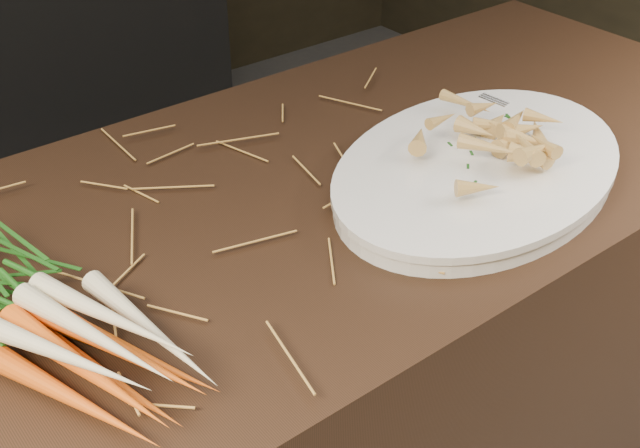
% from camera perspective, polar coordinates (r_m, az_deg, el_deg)
% --- Properties ---
extents(straw_bedding, '(1.40, 0.60, 0.02)m').
position_cam_1_polar(straw_bedding, '(1.00, -17.23, -3.67)').
color(straw_bedding, '#AE7D30').
rests_on(straw_bedding, main_counter).
extents(root_veg_bunch, '(0.26, 0.46, 0.08)m').
position_cam_1_polar(root_veg_bunch, '(0.92, -20.60, -5.59)').
color(root_veg_bunch, '#DD531D').
rests_on(root_veg_bunch, main_counter).
extents(serving_platter, '(0.59, 0.46, 0.03)m').
position_cam_1_polar(serving_platter, '(1.17, 11.19, 3.69)').
color(serving_platter, white).
rests_on(serving_platter, main_counter).
extents(roasted_veg_heap, '(0.29, 0.24, 0.06)m').
position_cam_1_polar(roasted_veg_heap, '(1.15, 11.42, 5.51)').
color(roasted_veg_heap, gold).
rests_on(roasted_veg_heap, serving_platter).
extents(serving_fork, '(0.03, 0.20, 0.00)m').
position_cam_1_polar(serving_fork, '(1.30, 16.05, 7.16)').
color(serving_fork, silver).
rests_on(serving_fork, serving_platter).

